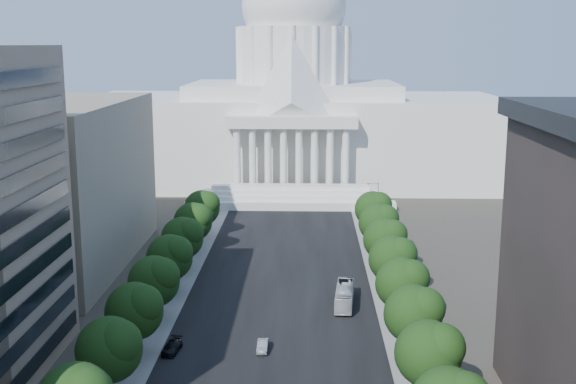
{
  "coord_description": "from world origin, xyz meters",
  "views": [
    {
      "loc": [
        4.49,
        -27.79,
        40.13
      ],
      "look_at": [
        1.38,
        79.86,
        17.98
      ],
      "focal_mm": 45.0,
      "sensor_mm": 36.0,
      "label": 1
    }
  ],
  "objects": [
    {
      "name": "road_asphalt",
      "position": [
        0.0,
        90.0,
        0.0
      ],
      "size": [
        30.0,
        260.0,
        0.01
      ],
      "primitive_type": "cube",
      "color": "black",
      "rests_on": "ground"
    },
    {
      "name": "sidewalk_left",
      "position": [
        -19.0,
        90.0,
        0.0
      ],
      "size": [
        8.0,
        260.0,
        0.02
      ],
      "primitive_type": "cube",
      "color": "gray",
      "rests_on": "ground"
    },
    {
      "name": "sidewalk_right",
      "position": [
        19.0,
        90.0,
        0.0
      ],
      "size": [
        8.0,
        260.0,
        0.02
      ],
      "primitive_type": "cube",
      "color": "gray",
      "rests_on": "ground"
    },
    {
      "name": "capitol",
      "position": [
        0.0,
        184.89,
        20.01
      ],
      "size": [
        120.0,
        56.0,
        73.0
      ],
      "color": "white",
      "rests_on": "ground"
    },
    {
      "name": "office_block_left_far",
      "position": [
        -48.0,
        100.0,
        15.0
      ],
      "size": [
        38.0,
        52.0,
        30.0
      ],
      "primitive_type": "cube",
      "color": "gray",
      "rests_on": "ground"
    },
    {
      "name": "tree_l_d",
      "position": [
        -17.66,
        47.81,
        6.45
      ],
      "size": [
        7.79,
        7.6,
        9.97
      ],
      "color": "#33261C",
      "rests_on": "ground"
    },
    {
      "name": "tree_l_e",
      "position": [
        -17.66,
        59.81,
        6.45
      ],
      "size": [
        7.79,
        7.6,
        9.97
      ],
      "color": "#33261C",
      "rests_on": "ground"
    },
    {
      "name": "tree_l_f",
      "position": [
        -17.66,
        71.81,
        6.45
      ],
      "size": [
        7.79,
        7.6,
        9.97
      ],
      "color": "#33261C",
      "rests_on": "ground"
    },
    {
      "name": "tree_l_g",
      "position": [
        -17.66,
        83.81,
        6.45
      ],
      "size": [
        7.79,
        7.6,
        9.97
      ],
      "color": "#33261C",
      "rests_on": "ground"
    },
    {
      "name": "tree_l_h",
      "position": [
        -17.66,
        95.81,
        6.45
      ],
      "size": [
        7.79,
        7.6,
        9.97
      ],
      "color": "#33261C",
      "rests_on": "ground"
    },
    {
      "name": "tree_l_i",
      "position": [
        -17.66,
        107.81,
        6.45
      ],
      "size": [
        7.79,
        7.6,
        9.97
      ],
      "color": "#33261C",
      "rests_on": "ground"
    },
    {
      "name": "tree_l_j",
      "position": [
        -17.66,
        119.81,
        6.45
      ],
      "size": [
        7.79,
        7.6,
        9.97
      ],
      "color": "#33261C",
      "rests_on": "ground"
    },
    {
      "name": "tree_r_d",
      "position": [
        18.34,
        47.81,
        6.45
      ],
      "size": [
        7.79,
        7.6,
        9.97
      ],
      "color": "#33261C",
      "rests_on": "ground"
    },
    {
      "name": "tree_r_e",
      "position": [
        18.34,
        59.81,
        6.45
      ],
      "size": [
        7.79,
        7.6,
        9.97
      ],
      "color": "#33261C",
      "rests_on": "ground"
    },
    {
      "name": "tree_r_f",
      "position": [
        18.34,
        71.81,
        6.45
      ],
      "size": [
        7.79,
        7.6,
        9.97
      ],
      "color": "#33261C",
      "rests_on": "ground"
    },
    {
      "name": "tree_r_g",
      "position": [
        18.34,
        83.81,
        6.45
      ],
      "size": [
        7.79,
        7.6,
        9.97
      ],
      "color": "#33261C",
      "rests_on": "ground"
    },
    {
      "name": "tree_r_h",
      "position": [
        18.34,
        95.81,
        6.45
      ],
      "size": [
        7.79,
        7.6,
        9.97
      ],
      "color": "#33261C",
      "rests_on": "ground"
    },
    {
      "name": "tree_r_i",
      "position": [
        18.34,
        107.81,
        6.45
      ],
      "size": [
        7.79,
        7.6,
        9.97
      ],
      "color": "#33261C",
      "rests_on": "ground"
    },
    {
      "name": "tree_r_j",
      "position": [
        18.34,
        119.81,
        6.45
      ],
      "size": [
        7.79,
        7.6,
        9.97
      ],
      "color": "#33261C",
      "rests_on": "ground"
    },
    {
      "name": "streetlight_c",
      "position": [
        19.9,
        60.0,
        5.82
      ],
      "size": [
        2.61,
        0.44,
        9.0
      ],
      "color": "gray",
      "rests_on": "ground"
    },
    {
      "name": "streetlight_d",
      "position": [
        19.9,
        85.0,
        5.82
      ],
      "size": [
        2.61,
        0.44,
        9.0
      ],
      "color": "gray",
      "rests_on": "ground"
    },
    {
      "name": "streetlight_e",
      "position": [
        19.9,
        110.0,
        5.82
      ],
      "size": [
        2.61,
        0.44,
        9.0
      ],
      "color": "gray",
      "rests_on": "ground"
    },
    {
      "name": "streetlight_f",
      "position": [
        19.9,
        135.0,
        5.82
      ],
      "size": [
        2.61,
        0.44,
        9.0
      ],
      "color": "gray",
      "rests_on": "ground"
    },
    {
      "name": "car_silver",
      "position": [
        -1.5,
        61.99,
        0.66
      ],
      "size": [
        1.41,
        4.01,
        1.32
      ],
      "primitive_type": "imported",
      "rotation": [
        0.0,
        0.0,
        -0.0
      ],
      "color": "#A0A4A7",
      "rests_on": "ground"
    },
    {
      "name": "car_dark_b",
      "position": [
        -13.5,
        61.28,
        0.68
      ],
      "size": [
        2.44,
        4.9,
        1.37
      ],
      "primitive_type": "imported",
      "rotation": [
        0.0,
        0.0,
        -0.11
      ],
      "color": "black",
      "rests_on": "ground"
    },
    {
      "name": "city_bus",
      "position": [
        10.22,
        79.5,
        1.55
      ],
      "size": [
        3.58,
        11.31,
        3.1
      ],
      "primitive_type": "imported",
      "rotation": [
        0.0,
        0.0,
        -0.09
      ],
      "color": "silver",
      "rests_on": "ground"
    }
  ]
}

